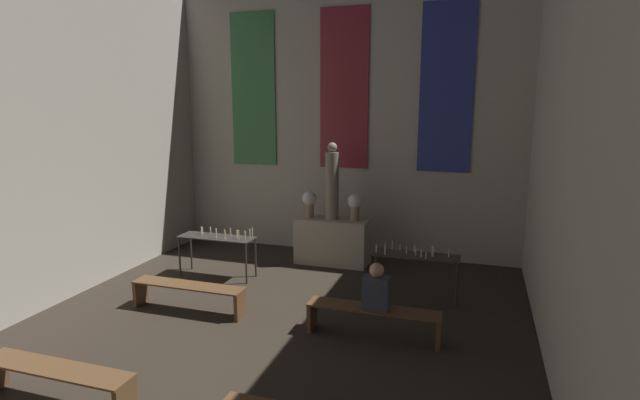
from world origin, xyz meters
name	(u,v)px	position (x,y,z in m)	size (l,w,h in m)	color
wall_back	(345,116)	(0.00, 10.73, 3.00)	(7.74, 0.16, 5.94)	#B2AD9E
wall_right	(597,140)	(3.81, 5.34, 2.97)	(0.12, 10.91, 5.94)	#B2AD9E
altar	(332,241)	(0.00, 9.79, 0.47)	(1.49, 0.57, 0.95)	#ADA38E
statue	(332,184)	(0.00, 9.79, 1.68)	(0.27, 0.27, 1.56)	gray
flower_vase_left	(310,201)	(-0.48, 9.79, 1.29)	(0.30, 0.30, 0.55)	#937A5B
flower_vase_right	(355,204)	(0.48, 9.79, 1.29)	(0.30, 0.30, 0.55)	#937A5B
candle_rack_left	(217,241)	(-1.86, 8.38, 0.70)	(1.47, 0.46, 0.98)	#332D28
candle_rack_right	(415,260)	(1.87, 8.38, 0.70)	(1.47, 0.46, 0.99)	#332D28
pew_second_left	(56,377)	(-1.50, 4.14, 0.33)	(1.89, 0.36, 0.45)	brown
pew_back_left	(188,292)	(-1.50, 6.78, 0.33)	(1.89, 0.36, 0.45)	brown
pew_back_right	(373,316)	(1.50, 6.78, 0.33)	(1.89, 0.36, 0.45)	brown
person_seated	(376,289)	(1.54, 6.78, 0.74)	(0.36, 0.24, 0.66)	#383D47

